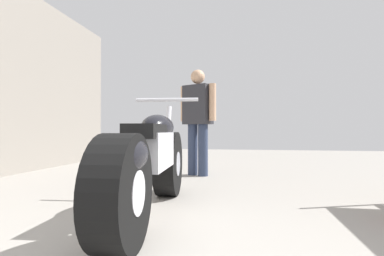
% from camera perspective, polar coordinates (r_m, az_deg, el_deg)
% --- Properties ---
extents(ground_plane, '(16.06, 16.06, 0.00)m').
position_cam_1_polar(ground_plane, '(3.82, 1.19, -11.35)').
color(ground_plane, gray).
extents(motorcycle_maroon_cruiser, '(0.68, 2.30, 1.07)m').
position_cam_1_polar(motorcycle_maroon_cruiser, '(2.57, -7.89, -6.45)').
color(motorcycle_maroon_cruiser, black).
rests_on(motorcycle_maroon_cruiser, ground_plane).
extents(mechanic_in_blue, '(0.65, 0.43, 1.70)m').
position_cam_1_polar(mechanic_in_blue, '(4.89, 1.09, 2.35)').
color(mechanic_in_blue, '#2D3851').
rests_on(mechanic_in_blue, ground_plane).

